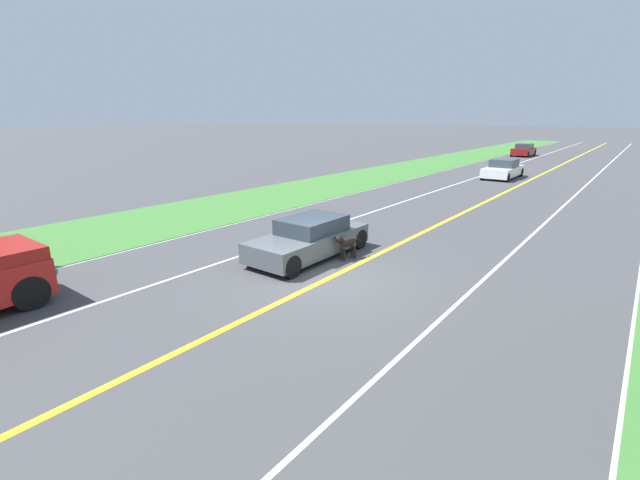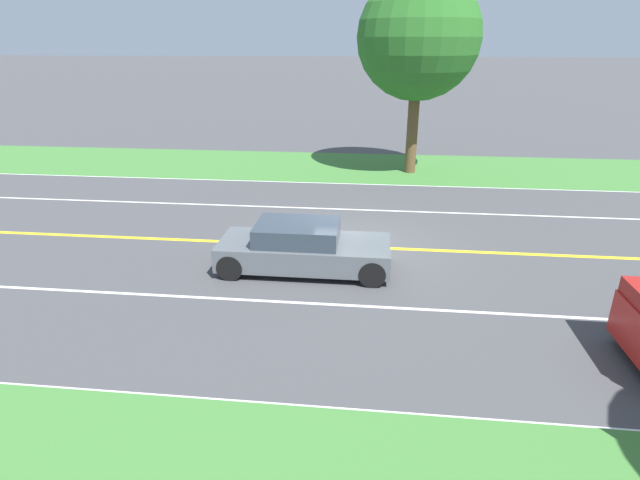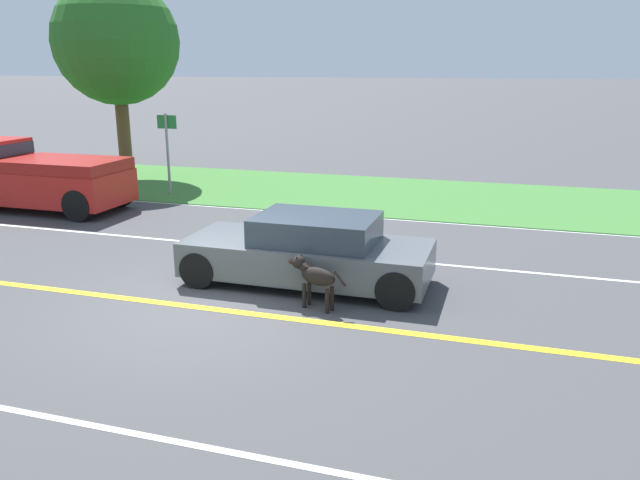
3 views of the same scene
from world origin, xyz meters
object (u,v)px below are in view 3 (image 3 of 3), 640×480
at_px(pickup_truck, 23,174).
at_px(roadside_tree_right_near, 116,42).
at_px(ego_car, 309,251).
at_px(dog, 314,276).
at_px(street_sign, 168,144).

distance_m(pickup_truck, roadside_tree_right_near, 6.04).
bearing_deg(ego_car, pickup_truck, 69.20).
relative_size(ego_car, dog, 4.02).
height_order(dog, roadside_tree_right_near, roadside_tree_right_near).
bearing_deg(dog, pickup_truck, 81.23).
xyz_separation_m(ego_car, street_sign, (6.46, 6.63, 0.95)).
bearing_deg(street_sign, pickup_truck, 134.66).
relative_size(dog, roadside_tree_right_near, 0.16).
bearing_deg(pickup_truck, ego_car, -110.80).
bearing_deg(roadside_tree_right_near, dog, -133.91).
bearing_deg(street_sign, dog, -136.98).
bearing_deg(roadside_tree_right_near, ego_car, -131.65).
bearing_deg(dog, ego_car, 38.36).
bearing_deg(street_sign, ego_car, -134.26).
height_order(dog, street_sign, street_sign).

